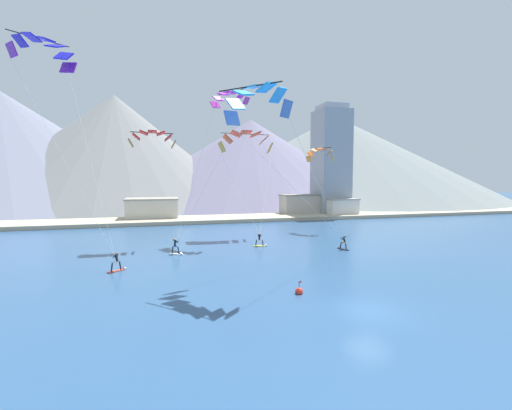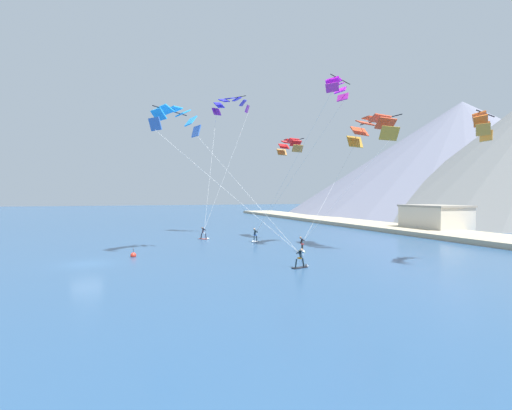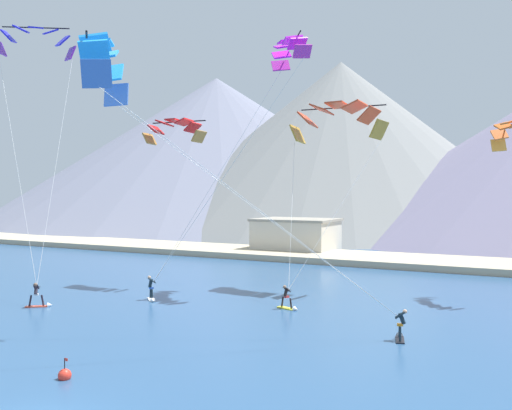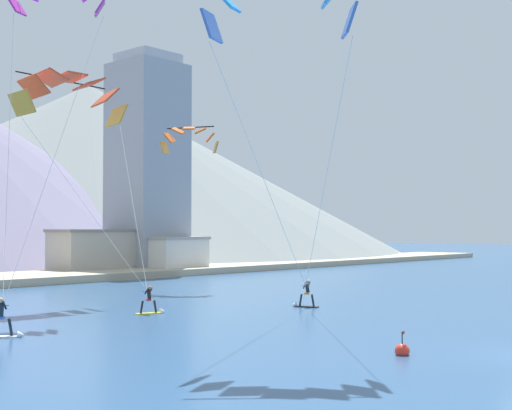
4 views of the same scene
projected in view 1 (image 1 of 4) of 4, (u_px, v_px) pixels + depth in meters
name	position (u px, v px, depth m)	size (l,w,h in m)	color
ground_plane	(367.00, 311.00, 20.83)	(400.00, 400.00, 0.00)	navy
kitesurfer_near_lead	(177.00, 249.00, 36.51)	(1.54, 1.48, 1.84)	white
kitesurfer_near_trail	(118.00, 265.00, 29.90)	(1.61, 1.39, 1.77)	#E54C33
kitesurfer_mid_center	(261.00, 242.00, 41.04)	(1.77, 0.97, 1.68)	yellow
kitesurfer_far_left	(342.00, 245.00, 39.29)	(0.86, 1.78, 1.74)	black
parafoil_kite_near_lead	(229.00, 98.00, 44.36)	(9.82, 9.74, 18.18)	#B12BA0
parafoil_kite_near_trail	(43.00, 49.00, 32.10)	(9.05, 8.44, 20.03)	purple
parafoil_kite_mid_center	(246.00, 139.00, 48.32)	(7.85, 9.48, 13.59)	#BF8C2B
parafoil_kite_far_left	(256.00, 100.00, 26.69)	(15.24, 11.22, 14.03)	#3965B9
parafoil_kite_distant_high_outer	(152.00, 137.00, 40.73)	(5.58, 1.85, 2.03)	#B37831
parafoil_kite_distant_low_drift	(320.00, 153.00, 53.78)	(3.57, 4.21, 2.21)	gold
race_marker_buoy	(299.00, 291.00, 23.92)	(0.56, 0.56, 1.02)	red
shoreline_strip	(224.00, 219.00, 67.16)	(180.00, 10.00, 0.70)	tan
shore_building_harbour_front	(302.00, 205.00, 75.78)	(9.72, 4.78, 4.76)	#B7AD9E
shore_building_promenade_mid	(152.00, 209.00, 66.64)	(9.87, 7.20, 4.41)	beige
shore_building_quay_east	(338.00, 207.00, 75.02)	(6.60, 7.11, 3.97)	silver
highrise_tower	(331.00, 162.00, 76.96)	(7.00, 7.00, 24.60)	#999EA8
mountain_peak_west_ridge	(116.00, 150.00, 109.34)	(86.94, 86.94, 34.77)	slate
mountain_peak_central_summit	(335.00, 159.00, 135.98)	(121.13, 121.13, 32.90)	slate
mountain_peak_east_shoulder	(0.00, 148.00, 104.95)	(110.54, 110.54, 35.42)	slate
mountain_peak_far_spur	(251.00, 161.00, 121.02)	(93.53, 93.53, 29.01)	slate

